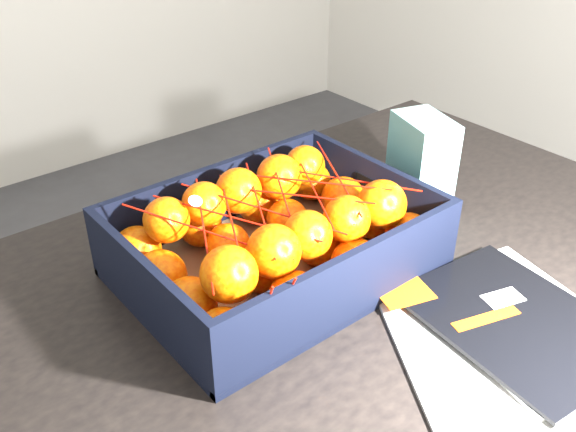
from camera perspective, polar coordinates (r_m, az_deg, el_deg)
ground at (r=1.75m, az=-0.58°, el=-17.65°), size 3.50×3.50×0.00m
table at (r=1.05m, az=4.95°, el=-8.39°), size 1.21×0.81×0.75m
magazine_stack at (r=0.90m, az=19.01°, el=-9.64°), size 0.38×0.35×0.02m
produce_crate at (r=0.95m, az=-1.15°, el=-3.18°), size 0.44×0.33×0.12m
clementine_heap at (r=0.93m, az=-1.04°, el=-1.64°), size 0.42×0.31×0.13m
mesh_net at (r=0.90m, az=-1.27°, el=0.84°), size 0.36×0.29×0.10m
retail_carton at (r=1.12m, az=11.86°, el=4.65°), size 0.10×0.13×0.17m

